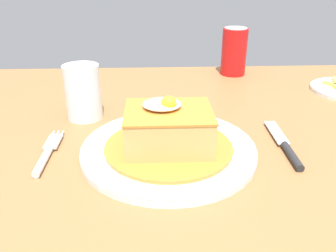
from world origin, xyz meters
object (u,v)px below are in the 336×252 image
object	(u,v)px
main_plate	(169,149)
soda_can	(234,52)
knife	(287,148)
drinking_glass	(83,96)
fork	(46,154)

from	to	relation	value
main_plate	soda_can	distance (m)	0.48
main_plate	knife	distance (m)	0.19
soda_can	drinking_glass	size ratio (longest dim) A/B	1.18
knife	drinking_glass	bearing A→B (deg)	156.11
fork	knife	size ratio (longest dim) A/B	0.85
knife	fork	bearing A→B (deg)	-179.68
soda_can	knife	bearing A→B (deg)	-90.41
main_plate	fork	size ratio (longest dim) A/B	1.96
knife	drinking_glass	size ratio (longest dim) A/B	1.58
main_plate	drinking_glass	size ratio (longest dim) A/B	2.63
knife	soda_can	size ratio (longest dim) A/B	1.33
main_plate	drinking_glass	bearing A→B (deg)	135.75
fork	main_plate	bearing A→B (deg)	1.07
main_plate	fork	bearing A→B (deg)	-178.93
knife	soda_can	distance (m)	0.44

